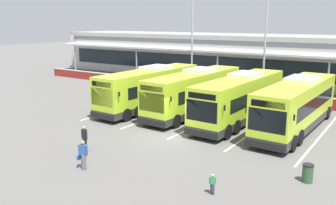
{
  "coord_description": "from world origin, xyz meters",
  "views": [
    {
      "loc": [
        12.96,
        -19.58,
        7.77
      ],
      "look_at": [
        -2.31,
        3.0,
        1.6
      ],
      "focal_mm": 38.52,
      "sensor_mm": 36.0,
      "label": 1
    }
  ],
  "objects_px": {
    "coach_bus_leftmost": "(150,89)",
    "coach_bus_right_centre": "(297,106)",
    "pedestrian_with_handbag": "(83,154)",
    "pedestrian_child": "(212,183)",
    "coach_bus_left_centre": "(195,93)",
    "litter_bin": "(308,173)",
    "pedestrian_in_dark_coat": "(85,138)",
    "coach_bus_centre": "(240,99)",
    "lamp_post_centre": "(265,36)",
    "lamp_post_west": "(192,34)"
  },
  "relations": [
    {
      "from": "coach_bus_left_centre",
      "to": "litter_bin",
      "type": "relative_size",
      "value": 13.13
    },
    {
      "from": "pedestrian_in_dark_coat",
      "to": "coach_bus_centre",
      "type": "bearing_deg",
      "value": 66.43
    },
    {
      "from": "lamp_post_centre",
      "to": "litter_bin",
      "type": "relative_size",
      "value": 11.83
    },
    {
      "from": "pedestrian_with_handbag",
      "to": "pedestrian_in_dark_coat",
      "type": "height_order",
      "value": "same"
    },
    {
      "from": "pedestrian_child",
      "to": "lamp_post_centre",
      "type": "bearing_deg",
      "value": 104.16
    },
    {
      "from": "pedestrian_with_handbag",
      "to": "lamp_post_centre",
      "type": "xyz_separation_m",
      "value": [
        1.51,
        23.21,
        5.43
      ]
    },
    {
      "from": "pedestrian_with_handbag",
      "to": "pedestrian_child",
      "type": "relative_size",
      "value": 1.61
    },
    {
      "from": "coach_bus_centre",
      "to": "litter_bin",
      "type": "bearing_deg",
      "value": -49.77
    },
    {
      "from": "lamp_post_west",
      "to": "lamp_post_centre",
      "type": "xyz_separation_m",
      "value": [
        9.2,
        -1.28,
        0.0
      ]
    },
    {
      "from": "coach_bus_left_centre",
      "to": "pedestrian_with_handbag",
      "type": "relative_size",
      "value": 7.54
    },
    {
      "from": "coach_bus_centre",
      "to": "pedestrian_in_dark_coat",
      "type": "bearing_deg",
      "value": -113.57
    },
    {
      "from": "coach_bus_leftmost",
      "to": "coach_bus_right_centre",
      "type": "relative_size",
      "value": 1.0
    },
    {
      "from": "coach_bus_left_centre",
      "to": "lamp_post_west",
      "type": "bearing_deg",
      "value": 121.68
    },
    {
      "from": "pedestrian_with_handbag",
      "to": "lamp_post_west",
      "type": "height_order",
      "value": "lamp_post_west"
    },
    {
      "from": "coach_bus_right_centre",
      "to": "lamp_post_centre",
      "type": "distance_m",
      "value": 12.06
    },
    {
      "from": "coach_bus_left_centre",
      "to": "coach_bus_right_centre",
      "type": "xyz_separation_m",
      "value": [
        8.57,
        -0.19,
        0.0
      ]
    },
    {
      "from": "pedestrian_with_handbag",
      "to": "pedestrian_child",
      "type": "xyz_separation_m",
      "value": [
        7.03,
        1.31,
        -0.32
      ]
    },
    {
      "from": "pedestrian_child",
      "to": "lamp_post_west",
      "type": "xyz_separation_m",
      "value": [
        -14.72,
        23.18,
        5.75
      ]
    },
    {
      "from": "coach_bus_right_centre",
      "to": "litter_bin",
      "type": "relative_size",
      "value": 13.13
    },
    {
      "from": "coach_bus_leftmost",
      "to": "litter_bin",
      "type": "relative_size",
      "value": 13.13
    },
    {
      "from": "coach_bus_centre",
      "to": "pedestrian_child",
      "type": "distance_m",
      "value": 12.96
    },
    {
      "from": "coach_bus_leftmost",
      "to": "pedestrian_child",
      "type": "bearing_deg",
      "value": -43.76
    },
    {
      "from": "coach_bus_right_centre",
      "to": "lamp_post_west",
      "type": "xyz_separation_m",
      "value": [
        -15.11,
        10.78,
        4.5
      ]
    },
    {
      "from": "coach_bus_left_centre",
      "to": "lamp_post_centre",
      "type": "height_order",
      "value": "lamp_post_centre"
    },
    {
      "from": "pedestrian_in_dark_coat",
      "to": "litter_bin",
      "type": "xyz_separation_m",
      "value": [
        12.28,
        3.14,
        -0.41
      ]
    },
    {
      "from": "pedestrian_child",
      "to": "lamp_post_west",
      "type": "distance_m",
      "value": 28.06
    },
    {
      "from": "coach_bus_centre",
      "to": "lamp_post_centre",
      "type": "distance_m",
      "value": 10.74
    },
    {
      "from": "coach_bus_centre",
      "to": "pedestrian_child",
      "type": "relative_size",
      "value": 12.16
    },
    {
      "from": "coach_bus_left_centre",
      "to": "lamp_post_centre",
      "type": "relative_size",
      "value": 1.11
    },
    {
      "from": "pedestrian_in_dark_coat",
      "to": "pedestrian_with_handbag",
      "type": "bearing_deg",
      "value": -44.85
    },
    {
      "from": "coach_bus_leftmost",
      "to": "lamp_post_centre",
      "type": "relative_size",
      "value": 1.11
    },
    {
      "from": "pedestrian_child",
      "to": "coach_bus_left_centre",
      "type": "bearing_deg",
      "value": 123.04
    },
    {
      "from": "coach_bus_leftmost",
      "to": "coach_bus_left_centre",
      "type": "bearing_deg",
      "value": 9.34
    },
    {
      "from": "coach_bus_centre",
      "to": "pedestrian_with_handbag",
      "type": "distance_m",
      "value": 13.99
    },
    {
      "from": "coach_bus_centre",
      "to": "lamp_post_centre",
      "type": "relative_size",
      "value": 1.11
    },
    {
      "from": "coach_bus_centre",
      "to": "coach_bus_right_centre",
      "type": "bearing_deg",
      "value": 1.48
    },
    {
      "from": "coach_bus_right_centre",
      "to": "pedestrian_with_handbag",
      "type": "relative_size",
      "value": 7.54
    },
    {
      "from": "coach_bus_centre",
      "to": "pedestrian_child",
      "type": "xyz_separation_m",
      "value": [
        3.91,
        -12.29,
        -1.24
      ]
    },
    {
      "from": "coach_bus_centre",
      "to": "coach_bus_leftmost",
      "type": "bearing_deg",
      "value": -177.33
    },
    {
      "from": "coach_bus_left_centre",
      "to": "litter_bin",
      "type": "bearing_deg",
      "value": -37.51
    },
    {
      "from": "coach_bus_leftmost",
      "to": "pedestrian_in_dark_coat",
      "type": "bearing_deg",
      "value": -73.06
    },
    {
      "from": "litter_bin",
      "to": "coach_bus_centre",
      "type": "bearing_deg",
      "value": 130.23
    },
    {
      "from": "coach_bus_leftmost",
      "to": "pedestrian_with_handbag",
      "type": "bearing_deg",
      "value": -67.8
    },
    {
      "from": "coach_bus_left_centre",
      "to": "lamp_post_centre",
      "type": "bearing_deg",
      "value": 74.05
    },
    {
      "from": "pedestrian_with_handbag",
      "to": "lamp_post_centre",
      "type": "bearing_deg",
      "value": 86.29
    },
    {
      "from": "coach_bus_right_centre",
      "to": "pedestrian_in_dark_coat",
      "type": "height_order",
      "value": "coach_bus_right_centre"
    },
    {
      "from": "coach_bus_centre",
      "to": "litter_bin",
      "type": "height_order",
      "value": "coach_bus_centre"
    },
    {
      "from": "coach_bus_leftmost",
      "to": "pedestrian_with_handbag",
      "type": "xyz_separation_m",
      "value": [
        5.39,
        -13.2,
        -0.93
      ]
    },
    {
      "from": "coach_bus_left_centre",
      "to": "pedestrian_in_dark_coat",
      "type": "relative_size",
      "value": 7.54
    },
    {
      "from": "coach_bus_right_centre",
      "to": "coach_bus_centre",
      "type": "bearing_deg",
      "value": -178.52
    }
  ]
}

